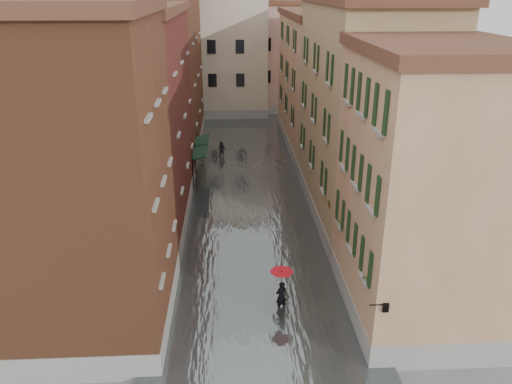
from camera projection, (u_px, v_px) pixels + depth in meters
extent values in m
plane|color=slate|center=(258.00, 288.00, 24.74)|extent=(120.00, 120.00, 0.00)
cube|color=#505758|center=(248.00, 189.00, 36.70)|extent=(10.00, 60.00, 0.20)
cube|color=brown|center=(87.00, 184.00, 20.07)|extent=(6.00, 8.00, 13.00)
cube|color=#5B251C|center=(135.00, 122.00, 30.32)|extent=(6.00, 14.00, 12.50)
cube|color=brown|center=(163.00, 71.00, 43.88)|extent=(6.00, 16.00, 14.00)
cube|color=#A17553|center=(426.00, 194.00, 21.04)|extent=(6.00, 8.00, 11.50)
cube|color=#99865D|center=(362.00, 115.00, 30.91)|extent=(6.00, 14.00, 13.00)
cube|color=#A17553|center=(320.00, 84.00, 45.04)|extent=(6.00, 16.00, 11.50)
cube|color=beige|center=(213.00, 56.00, 57.19)|extent=(12.00, 9.00, 13.00)
cube|color=tan|center=(289.00, 58.00, 59.66)|extent=(10.00, 9.00, 12.00)
cube|color=#163221|center=(200.00, 151.00, 36.96)|extent=(1.09, 3.22, 0.31)
cylinder|color=black|center=(193.00, 174.00, 35.88)|extent=(0.06, 0.06, 2.80)
cylinder|color=black|center=(196.00, 159.00, 38.85)|extent=(0.06, 0.06, 2.80)
cube|color=#163221|center=(202.00, 141.00, 39.55)|extent=(1.09, 3.06, 0.31)
cylinder|color=black|center=(195.00, 161.00, 38.55)|extent=(0.06, 0.06, 2.80)
cylinder|color=black|center=(197.00, 149.00, 41.37)|extent=(0.06, 0.06, 2.80)
cylinder|color=black|center=(377.00, 305.00, 18.22)|extent=(0.60, 0.05, 0.05)
cube|color=black|center=(385.00, 307.00, 18.27)|extent=(0.22, 0.22, 0.35)
cube|color=beige|center=(385.00, 307.00, 18.27)|extent=(0.14, 0.14, 0.24)
cube|color=brown|center=(369.00, 281.00, 19.61)|extent=(0.22, 0.85, 0.18)
imported|color=#265926|center=(369.00, 272.00, 19.45)|extent=(0.59, 0.51, 0.66)
cube|color=brown|center=(341.00, 225.00, 24.25)|extent=(0.22, 0.85, 0.18)
imported|color=#265926|center=(342.00, 217.00, 24.09)|extent=(0.59, 0.51, 0.66)
cube|color=brown|center=(332.00, 204.00, 26.49)|extent=(0.22, 0.85, 0.18)
imported|color=#265926|center=(332.00, 197.00, 26.33)|extent=(0.59, 0.51, 0.66)
imported|color=black|center=(281.00, 296.00, 22.80)|extent=(0.65, 0.55, 1.51)
cube|color=#BCBA9C|center=(275.00, 292.00, 22.76)|extent=(0.08, 0.30, 0.38)
cylinder|color=black|center=(281.00, 285.00, 22.57)|extent=(0.02, 0.02, 1.00)
cone|color=red|center=(282.00, 274.00, 22.36)|extent=(1.05, 1.05, 0.28)
imported|color=black|center=(222.00, 150.00, 43.40)|extent=(0.86, 0.78, 1.45)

